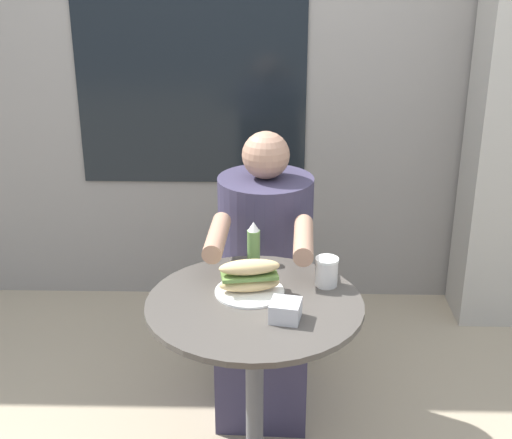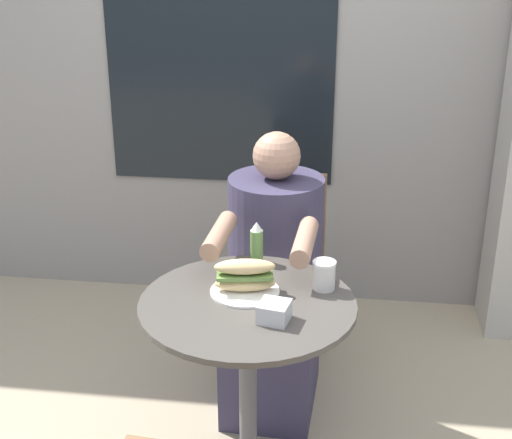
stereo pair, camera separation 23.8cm
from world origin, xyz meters
The scene contains 8 objects.
storefront_wall centered at (0.00, 1.53, 1.40)m, with size 8.00×0.09×2.80m.
cafe_table centered at (0.00, 0.00, 0.55)m, with size 0.70×0.70×0.76m.
diner_chair centered at (0.03, 0.90, 0.52)m, with size 0.40×0.40×0.87m.
seated_diner centered at (0.03, 0.55, 0.50)m, with size 0.39×0.68×1.16m.
sandwich_on_plate centered at (-0.02, 0.06, 0.81)m, with size 0.23×0.23×0.12m.
drink_cup centered at (0.24, 0.12, 0.81)m, with size 0.08×0.08×0.10m.
napkin_box centered at (0.10, -0.11, 0.79)m, with size 0.11×0.11×0.06m.
condiment_bottle centered at (-0.01, 0.30, 0.83)m, with size 0.05×0.05×0.15m.
Camera 2 is at (0.29, -1.98, 1.85)m, focal length 50.00 mm.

